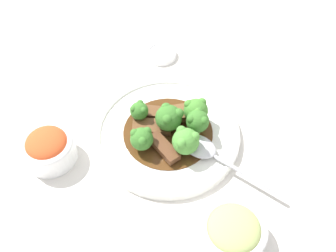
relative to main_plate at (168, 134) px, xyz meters
The scene contains 16 objects.
ground_plane 0.01m from the main_plate, ahead, with size 4.00×4.00×0.00m, color silver.
main_plate is the anchor object (origin of this frame).
beef_strip_0 0.05m from the main_plate, behind, with size 0.07×0.07×0.01m.
beef_strip_1 0.05m from the main_plate, 21.43° to the right, with size 0.06×0.07×0.02m.
beef_strip_2 0.05m from the main_plate, 38.11° to the left, with size 0.03×0.05×0.01m.
beef_strip_3 0.03m from the main_plate, 92.84° to the left, with size 0.04×0.08×0.01m.
broccoli_floret_0 0.07m from the main_plate, 72.33° to the left, with size 0.03×0.03×0.04m.
broccoli_floret_1 0.04m from the main_plate, 24.63° to the right, with size 0.05×0.05×0.06m.
broccoli_floret_2 0.07m from the main_plate, 55.68° to the right, with size 0.05×0.05×0.05m.
broccoli_floret_3 0.07m from the main_plate, 82.89° to the right, with size 0.04×0.04×0.05m.
broccoli_floret_4 0.07m from the main_plate, 136.09° to the right, with size 0.05×0.05×0.05m.
broccoli_floret_5 0.07m from the main_plate, 137.39° to the left, with size 0.04×0.04×0.04m.
serving_spoon 0.08m from the main_plate, 115.81° to the right, with size 0.11×0.19×0.01m.
side_bowl_kimchi 0.22m from the main_plate, 112.21° to the left, with size 0.09×0.09×0.06m.
side_bowl_appetizer 0.23m from the main_plate, 143.69° to the right, with size 0.11×0.11×0.06m.
sauce_dish 0.23m from the main_plate, 13.69° to the left, with size 0.07×0.07×0.01m.
Camera 1 is at (-0.44, -0.08, 0.61)m, focal length 42.00 mm.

